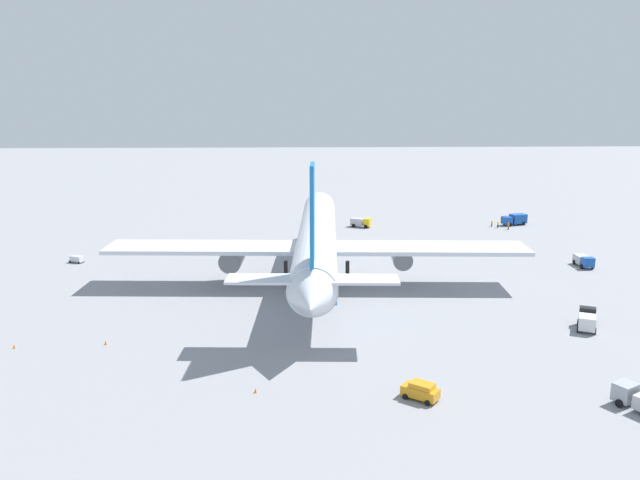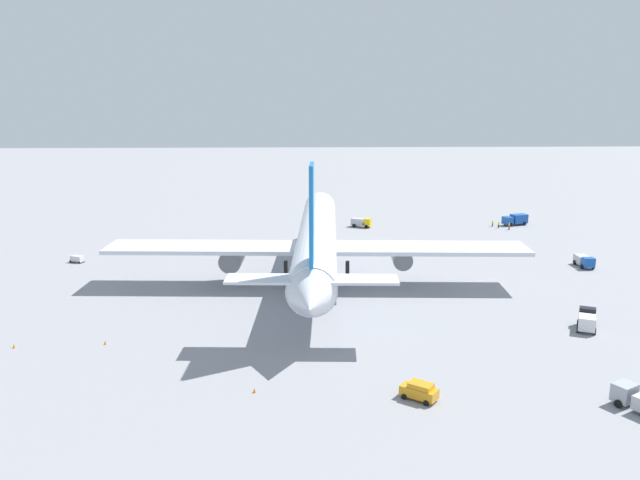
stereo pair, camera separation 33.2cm
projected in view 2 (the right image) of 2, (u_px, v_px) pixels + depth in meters
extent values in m
plane|color=gray|center=(317.00, 280.00, 115.56)|extent=(600.00, 600.00, 0.00)
cylinder|color=silver|center=(317.00, 238.00, 113.83)|extent=(64.96, 10.14, 6.82)
cone|color=silver|center=(320.00, 205.00, 148.03)|extent=(5.80, 6.96, 6.69)
cone|color=silver|center=(311.00, 301.00, 78.97)|extent=(7.15, 6.82, 6.48)
cube|color=#1972BF|center=(312.00, 214.00, 82.04)|extent=(6.02, 0.81, 13.02)
cube|color=silver|center=(265.00, 279.00, 83.56)|extent=(4.92, 10.50, 0.36)
cube|color=silver|center=(359.00, 280.00, 83.35)|extent=(4.92, 10.50, 0.36)
cube|color=silver|center=(202.00, 247.00, 111.24)|extent=(10.69, 33.49, 0.70)
cylinder|color=slate|center=(232.00, 259.00, 112.65)|extent=(5.94, 4.23, 3.94)
cube|color=silver|center=(431.00, 248.00, 110.57)|extent=(10.69, 33.49, 0.70)
cylinder|color=slate|center=(402.00, 258.00, 112.09)|extent=(5.03, 3.66, 3.42)
cylinder|color=black|center=(319.00, 240.00, 137.15)|extent=(0.70, 0.70, 4.36)
cylinder|color=black|center=(286.00, 273.00, 112.01)|extent=(0.70, 0.70, 4.36)
cylinder|color=black|center=(347.00, 273.00, 111.83)|extent=(0.70, 0.70, 4.36)
cube|color=#1972BF|center=(317.00, 248.00, 114.25)|extent=(62.36, 9.67, 0.50)
cube|color=black|center=(587.00, 315.00, 91.97)|extent=(2.17, 2.59, 2.38)
cube|color=silver|center=(587.00, 323.00, 89.80)|extent=(3.51, 3.20, 1.88)
cube|color=black|center=(588.00, 311.00, 92.28)|extent=(0.84, 1.73, 1.05)
cylinder|color=black|center=(578.00, 323.00, 92.53)|extent=(0.94, 0.64, 0.90)
cylinder|color=black|center=(595.00, 325.00, 91.70)|extent=(0.94, 0.64, 0.90)
cylinder|color=black|center=(578.00, 329.00, 89.88)|extent=(0.94, 0.64, 0.90)
cylinder|color=black|center=(595.00, 331.00, 89.06)|extent=(0.94, 0.64, 0.90)
cube|color=#999EA5|center=(624.00, 392.00, 68.75)|extent=(2.88, 3.04, 1.94)
cube|color=black|center=(619.00, 386.00, 69.20)|extent=(1.09, 1.77, 0.85)
cylinder|color=black|center=(619.00, 404.00, 68.18)|extent=(0.93, 0.72, 0.90)
cylinder|color=black|center=(632.00, 398.00, 69.43)|extent=(0.93, 0.72, 0.90)
cube|color=yellow|center=(368.00, 222.00, 160.65)|extent=(2.45, 2.20, 1.89)
cube|color=#B2B2B7|center=(358.00, 222.00, 161.67)|extent=(3.11, 3.67, 1.74)
cube|color=black|center=(370.00, 221.00, 160.34)|extent=(1.57, 0.76, 0.83)
cylinder|color=black|center=(369.00, 225.00, 161.81)|extent=(0.64, 0.94, 0.90)
cylinder|color=black|center=(366.00, 227.00, 160.01)|extent=(0.64, 0.94, 0.90)
cylinder|color=black|center=(357.00, 224.00, 163.01)|extent=(0.64, 0.94, 0.90)
cylinder|color=black|center=(354.00, 226.00, 161.20)|extent=(0.64, 0.94, 0.90)
cube|color=#194CA5|center=(508.00, 220.00, 162.99)|extent=(2.95, 2.62, 1.88)
cube|color=#194CA5|center=(519.00, 219.00, 164.15)|extent=(3.62, 4.58, 2.31)
cube|color=black|center=(505.00, 219.00, 162.65)|extent=(1.98, 0.74, 0.83)
cylinder|color=black|center=(511.00, 225.00, 162.15)|extent=(0.57, 0.95, 0.90)
cylinder|color=black|center=(505.00, 223.00, 164.38)|extent=(0.57, 0.95, 0.90)
cylinder|color=black|center=(524.00, 224.00, 163.58)|extent=(0.57, 0.95, 0.90)
cylinder|color=black|center=(518.00, 222.00, 165.81)|extent=(0.57, 0.95, 0.90)
cube|color=#194CA5|center=(588.00, 262.00, 122.29)|extent=(1.60, 2.16, 1.80)
cube|color=#B2B2B7|center=(582.00, 259.00, 125.07)|extent=(3.27, 2.18, 1.56)
cube|color=black|center=(590.00, 261.00, 121.66)|extent=(0.10, 1.80, 0.79)
cylinder|color=black|center=(593.00, 267.00, 122.69)|extent=(0.90, 0.31, 0.90)
cylinder|color=black|center=(582.00, 267.00, 122.60)|extent=(0.90, 0.31, 0.90)
cylinder|color=black|center=(585.00, 262.00, 125.96)|extent=(0.90, 0.31, 0.90)
cylinder|color=black|center=(575.00, 262.00, 125.86)|extent=(0.90, 0.31, 0.90)
cube|color=orange|center=(419.00, 392.00, 69.97)|extent=(3.89, 4.34, 1.10)
cube|color=orange|center=(421.00, 386.00, 69.68)|extent=(2.87, 3.06, 0.55)
cylinder|color=black|center=(404.00, 397.00, 70.09)|extent=(0.56, 0.64, 0.64)
cylinder|color=black|center=(412.00, 390.00, 71.57)|extent=(0.56, 0.64, 0.64)
cylinder|color=black|center=(426.00, 403.00, 68.61)|extent=(0.56, 0.64, 0.64)
cylinder|color=black|center=(434.00, 397.00, 70.10)|extent=(0.56, 0.64, 0.64)
cube|color=gray|center=(77.00, 261.00, 127.52)|extent=(2.41, 3.19, 0.15)
cylinder|color=#333338|center=(70.00, 260.00, 128.13)|extent=(0.31, 0.58, 0.08)
cube|color=silver|center=(77.00, 258.00, 127.39)|extent=(2.10, 2.72, 1.00)
cylinder|color=black|center=(70.00, 262.00, 127.28)|extent=(0.27, 0.42, 0.40)
cylinder|color=black|center=(75.00, 260.00, 128.56)|extent=(0.27, 0.42, 0.40)
cylinder|color=black|center=(79.00, 263.00, 126.52)|extent=(0.27, 0.42, 0.40)
cylinder|color=black|center=(84.00, 261.00, 127.79)|extent=(0.27, 0.42, 0.40)
cube|color=#26598C|center=(479.00, 245.00, 140.75)|extent=(2.70, 2.64, 0.15)
cylinder|color=#333338|center=(482.00, 244.00, 141.85)|extent=(0.50, 0.46, 0.08)
cylinder|color=black|center=(478.00, 245.00, 141.88)|extent=(0.38, 0.36, 0.40)
cylinder|color=black|center=(483.00, 245.00, 140.99)|extent=(0.38, 0.36, 0.40)
cylinder|color=black|center=(474.00, 246.00, 140.54)|extent=(0.38, 0.36, 0.40)
cylinder|color=black|center=(480.00, 247.00, 139.65)|extent=(0.38, 0.36, 0.40)
cylinder|color=#3F3F47|center=(519.00, 249.00, 137.22)|extent=(0.44, 0.44, 0.81)
cylinder|color=orange|center=(519.00, 245.00, 137.06)|extent=(0.55, 0.55, 0.61)
sphere|color=beige|center=(519.00, 244.00, 136.97)|extent=(0.22, 0.22, 0.22)
cylinder|color=navy|center=(509.00, 228.00, 158.33)|extent=(0.39, 0.39, 0.88)
cylinder|color=orange|center=(509.00, 225.00, 158.16)|extent=(0.49, 0.49, 0.66)
sphere|color=tan|center=(509.00, 223.00, 158.06)|extent=(0.24, 0.24, 0.24)
cylinder|color=black|center=(499.00, 226.00, 160.62)|extent=(0.42, 0.42, 0.82)
cylinder|color=yellow|center=(499.00, 223.00, 160.47)|extent=(0.53, 0.53, 0.61)
sphere|color=beige|center=(499.00, 222.00, 160.37)|extent=(0.22, 0.22, 0.22)
cylinder|color=black|center=(490.00, 252.00, 134.20)|extent=(0.32, 0.32, 0.81)
cylinder|color=#B2F219|center=(490.00, 249.00, 134.04)|extent=(0.41, 0.41, 0.60)
sphere|color=beige|center=(490.00, 247.00, 133.95)|extent=(0.22, 0.22, 0.22)
cylinder|color=#3F3F47|center=(492.00, 225.00, 162.18)|extent=(0.37, 0.37, 0.82)
cylinder|color=yellow|center=(493.00, 222.00, 162.02)|extent=(0.46, 0.46, 0.62)
sphere|color=beige|center=(493.00, 221.00, 161.93)|extent=(0.22, 0.22, 0.22)
cone|color=orange|center=(254.00, 390.00, 71.68)|extent=(0.36, 0.36, 0.55)
cone|color=orange|center=(14.00, 346.00, 84.32)|extent=(0.36, 0.36, 0.55)
cone|color=orange|center=(105.00, 342.00, 85.56)|extent=(0.36, 0.36, 0.55)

